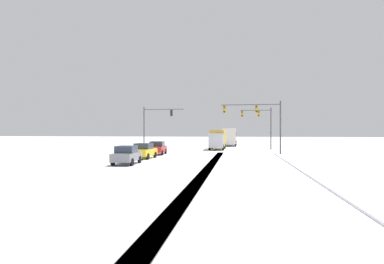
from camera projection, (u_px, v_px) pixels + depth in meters
ground_plane at (71, 239)px, 9.30m from camera, size 300.00×300.00×0.00m
wheel_track_left_lane at (208, 168)px, 26.47m from camera, size 0.84×38.78×0.01m
wheel_track_right_lane at (208, 168)px, 26.47m from camera, size 0.79×38.78×0.01m
sidewalk_kerb_right at (332, 172)px, 23.55m from camera, size 4.00×38.78×0.12m
traffic_signal_near_right at (259, 116)px, 41.41m from camera, size 7.17×0.61×6.50m
traffic_signal_far_left at (155, 121)px, 51.17m from camera, size 6.16×0.39×6.50m
traffic_signal_far_right at (260, 120)px, 53.08m from camera, size 4.76×0.46×6.50m
car_red_lead at (157, 148)px, 41.84m from camera, size 2.00×4.18×1.62m
car_yellow_cab_second at (144, 151)px, 35.79m from camera, size 1.99×4.18×1.62m
car_grey_third at (127, 155)px, 29.71m from camera, size 1.93×4.15×1.62m
bus_oncoming at (230, 135)px, 66.63m from camera, size 2.68×11.00×3.38m
box_truck_delivery at (217, 139)px, 53.09m from camera, size 2.35×7.42×3.02m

